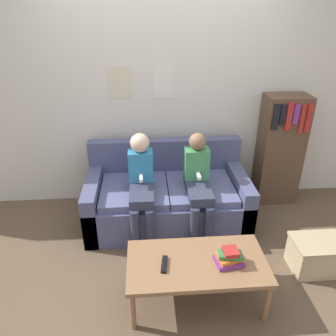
{
  "coord_description": "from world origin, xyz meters",
  "views": [
    {
      "loc": [
        -0.22,
        -2.43,
        2.16
      ],
      "look_at": [
        0.0,
        0.42,
        0.7
      ],
      "focal_mm": 35.0,
      "sensor_mm": 36.0,
      "label": 1
    }
  ],
  "objects_px": {
    "person_left": "(141,182)",
    "person_right": "(198,181)",
    "coffee_table": "(197,265)",
    "tv_remote": "(164,264)",
    "storage_box": "(316,255)",
    "couch": "(167,197)",
    "bookshelf": "(280,150)"
  },
  "relations": [
    {
      "from": "couch",
      "to": "person_left",
      "type": "distance_m",
      "value": 0.46
    },
    {
      "from": "tv_remote",
      "to": "storage_box",
      "type": "xyz_separation_m",
      "value": [
        1.37,
        0.27,
        -0.24
      ]
    },
    {
      "from": "person_left",
      "to": "person_right",
      "type": "distance_m",
      "value": 0.56
    },
    {
      "from": "person_right",
      "to": "storage_box",
      "type": "xyz_separation_m",
      "value": [
        0.97,
        -0.66,
        -0.42
      ]
    },
    {
      "from": "storage_box",
      "to": "tv_remote",
      "type": "bearing_deg",
      "value": -168.92
    },
    {
      "from": "tv_remote",
      "to": "bookshelf",
      "type": "height_order",
      "value": "bookshelf"
    },
    {
      "from": "person_right",
      "to": "storage_box",
      "type": "relative_size",
      "value": 2.28
    },
    {
      "from": "storage_box",
      "to": "couch",
      "type": "bearing_deg",
      "value": 145.66
    },
    {
      "from": "person_left",
      "to": "storage_box",
      "type": "relative_size",
      "value": 2.31
    },
    {
      "from": "person_left",
      "to": "person_right",
      "type": "relative_size",
      "value": 1.01
    },
    {
      "from": "person_left",
      "to": "storage_box",
      "type": "height_order",
      "value": "person_left"
    },
    {
      "from": "coffee_table",
      "to": "tv_remote",
      "type": "relative_size",
      "value": 6.15
    },
    {
      "from": "couch",
      "to": "tv_remote",
      "type": "xyz_separation_m",
      "value": [
        -0.1,
        -1.13,
        0.13
      ]
    },
    {
      "from": "couch",
      "to": "coffee_table",
      "type": "height_order",
      "value": "couch"
    },
    {
      "from": "coffee_table",
      "to": "storage_box",
      "type": "height_order",
      "value": "coffee_table"
    },
    {
      "from": "person_left",
      "to": "person_right",
      "type": "bearing_deg",
      "value": -0.58
    },
    {
      "from": "person_left",
      "to": "bookshelf",
      "type": "height_order",
      "value": "bookshelf"
    },
    {
      "from": "person_left",
      "to": "person_right",
      "type": "xyz_separation_m",
      "value": [
        0.56,
        -0.01,
        -0.02
      ]
    },
    {
      "from": "person_left",
      "to": "tv_remote",
      "type": "height_order",
      "value": "person_left"
    },
    {
      "from": "person_left",
      "to": "tv_remote",
      "type": "bearing_deg",
      "value": -80.07
    },
    {
      "from": "tv_remote",
      "to": "storage_box",
      "type": "bearing_deg",
      "value": 19.64
    },
    {
      "from": "couch",
      "to": "bookshelf",
      "type": "distance_m",
      "value": 1.4
    },
    {
      "from": "couch",
      "to": "bookshelf",
      "type": "height_order",
      "value": "bookshelf"
    },
    {
      "from": "coffee_table",
      "to": "person_left",
      "type": "relative_size",
      "value": 1.03
    },
    {
      "from": "coffee_table",
      "to": "person_left",
      "type": "xyz_separation_m",
      "value": [
        -0.42,
        0.9,
        0.24
      ]
    },
    {
      "from": "couch",
      "to": "person_right",
      "type": "distance_m",
      "value": 0.47
    },
    {
      "from": "coffee_table",
      "to": "storage_box",
      "type": "bearing_deg",
      "value": 12.28
    },
    {
      "from": "tv_remote",
      "to": "bookshelf",
      "type": "relative_size",
      "value": 0.14
    },
    {
      "from": "person_right",
      "to": "tv_remote",
      "type": "height_order",
      "value": "person_right"
    },
    {
      "from": "person_right",
      "to": "coffee_table",
      "type": "bearing_deg",
      "value": -99.13
    },
    {
      "from": "couch",
      "to": "bookshelf",
      "type": "bearing_deg",
      "value": 13.7
    },
    {
      "from": "tv_remote",
      "to": "bookshelf",
      "type": "xyz_separation_m",
      "value": [
        1.42,
        1.45,
        0.24
      ]
    }
  ]
}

